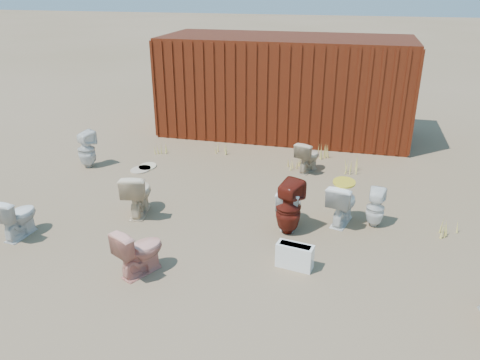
% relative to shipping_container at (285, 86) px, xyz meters
% --- Properties ---
extents(ground, '(100.00, 100.00, 0.00)m').
position_rel_shipping_container_xyz_m(ground, '(0.00, -5.20, -1.20)').
color(ground, brown).
rests_on(ground, ground).
extents(shipping_container, '(6.00, 2.40, 2.40)m').
position_rel_shipping_container_xyz_m(shipping_container, '(0.00, 0.00, 0.00)').
color(shipping_container, '#54190E').
rests_on(shipping_container, ground).
extents(toilet_front_a, '(0.41, 0.67, 0.66)m').
position_rel_shipping_container_xyz_m(toilet_front_a, '(-3.07, -6.30, -0.87)').
color(toilet_front_a, silver).
rests_on(toilet_front_a, ground).
extents(toilet_front_pink, '(0.65, 0.77, 0.68)m').
position_rel_shipping_container_xyz_m(toilet_front_pink, '(-0.83, -6.75, -0.86)').
color(toilet_front_pink, '#E09181').
rests_on(toilet_front_pink, ground).
extents(toilet_front_c, '(0.38, 0.65, 0.66)m').
position_rel_shipping_container_xyz_m(toilet_front_c, '(0.90, -4.93, -0.87)').
color(toilet_front_c, white).
rests_on(toilet_front_c, ground).
extents(toilet_front_maroon, '(0.52, 0.52, 0.87)m').
position_rel_shipping_container_xyz_m(toilet_front_maroon, '(0.92, -5.19, -0.77)').
color(toilet_front_maroon, '#5E1910').
rests_on(toilet_front_maroon, ground).
extents(toilet_back_a, '(0.47, 0.47, 0.78)m').
position_rel_shipping_container_xyz_m(toilet_back_a, '(-3.60, -3.45, -0.81)').
color(toilet_back_a, white).
rests_on(toilet_back_a, ground).
extents(toilet_back_beige_left, '(0.55, 0.80, 0.75)m').
position_rel_shipping_container_xyz_m(toilet_back_beige_left, '(-1.61, -5.17, -0.82)').
color(toilet_back_beige_left, beige).
rests_on(toilet_back_beige_left, ground).
extents(toilet_back_beige_right, '(0.57, 0.72, 0.64)m').
position_rel_shipping_container_xyz_m(toilet_back_beige_right, '(0.92, -2.55, -0.88)').
color(toilet_back_beige_right, '#C0AC8D').
rests_on(toilet_back_beige_right, ground).
extents(toilet_back_yellowlid, '(0.55, 0.76, 0.70)m').
position_rel_shipping_container_xyz_m(toilet_back_yellowlid, '(1.71, -4.66, -0.85)').
color(toilet_back_yellowlid, white).
rests_on(toilet_back_yellowlid, ground).
extents(toilet_back_e, '(0.33, 0.33, 0.63)m').
position_rel_shipping_container_xyz_m(toilet_back_e, '(2.23, -4.64, -0.88)').
color(toilet_back_e, white).
rests_on(toilet_back_e, ground).
extents(yellow_lid, '(0.36, 0.44, 0.02)m').
position_rel_shipping_container_xyz_m(yellow_lid, '(1.71, -4.66, -0.49)').
color(yellow_lid, gold).
rests_on(yellow_lid, toilet_back_yellowlid).
extents(loose_tank, '(0.53, 0.28, 0.35)m').
position_rel_shipping_container_xyz_m(loose_tank, '(1.16, -6.13, -1.02)').
color(loose_tank, white).
rests_on(loose_tank, ground).
extents(loose_lid_near, '(0.47, 0.56, 0.02)m').
position_rel_shipping_container_xyz_m(loose_lid_near, '(-2.45, -3.35, -1.19)').
color(loose_lid_near, tan).
rests_on(loose_lid_near, ground).
extents(loose_lid_far, '(0.40, 0.50, 0.02)m').
position_rel_shipping_container_xyz_m(loose_lid_far, '(-2.39, -3.16, -1.19)').
color(loose_lid_far, beige).
rests_on(loose_lid_far, ground).
extents(weed_clump_a, '(0.36, 0.36, 0.26)m').
position_rel_shipping_container_xyz_m(weed_clump_a, '(-2.43, -2.29, -1.07)').
color(weed_clump_a, '#CBB951').
rests_on(weed_clump_a, ground).
extents(weed_clump_b, '(0.32, 0.32, 0.26)m').
position_rel_shipping_container_xyz_m(weed_clump_b, '(0.62, -2.48, -1.07)').
color(weed_clump_b, '#CBB951').
rests_on(weed_clump_b, ground).
extents(weed_clump_c, '(0.36, 0.36, 0.34)m').
position_rel_shipping_container_xyz_m(weed_clump_c, '(1.86, -2.38, -1.03)').
color(weed_clump_c, '#CBB951').
rests_on(weed_clump_c, ground).
extents(weed_clump_d, '(0.30, 0.30, 0.26)m').
position_rel_shipping_container_xyz_m(weed_clump_d, '(-1.09, -1.94, -1.07)').
color(weed_clump_d, '#CBB951').
rests_on(weed_clump_d, ground).
extents(weed_clump_e, '(0.34, 0.34, 0.32)m').
position_rel_shipping_container_xyz_m(weed_clump_e, '(1.21, -1.70, -1.04)').
color(weed_clump_e, '#CBB951').
rests_on(weed_clump_e, ground).
extents(weed_clump_f, '(0.28, 0.28, 0.25)m').
position_rel_shipping_container_xyz_m(weed_clump_f, '(3.36, -4.69, -1.07)').
color(weed_clump_f, '#CBB951').
rests_on(weed_clump_f, ground).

